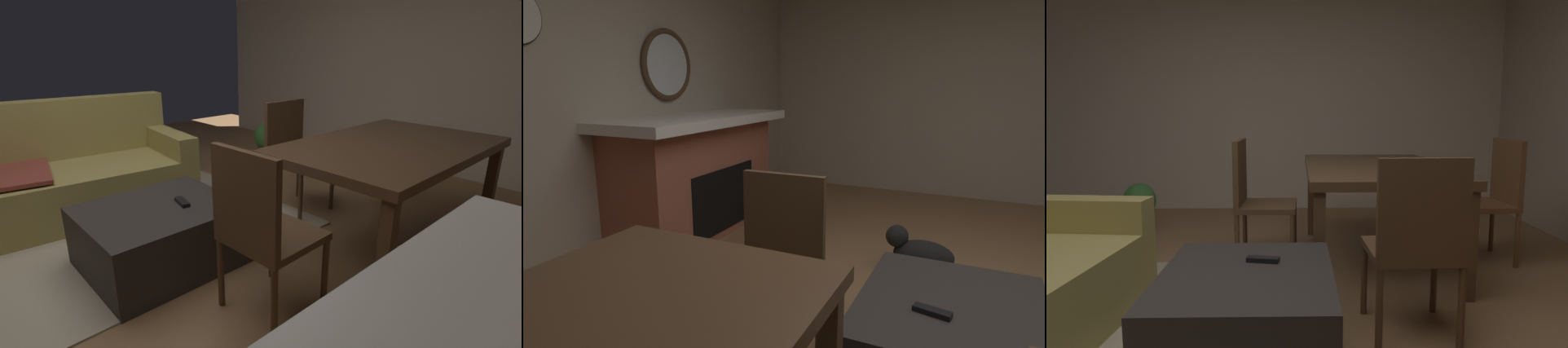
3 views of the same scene
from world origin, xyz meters
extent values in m
cube|color=#B7A893|center=(0.00, -2.80, 1.39)|extent=(7.35, 0.12, 2.78)
cube|color=#B7A893|center=(-3.47, 0.00, 1.39)|extent=(0.12, 6.00, 2.78)
cube|color=#9E5642|center=(-1.04, -2.44, 0.50)|extent=(1.70, 0.60, 1.01)
cube|color=black|center=(-1.04, -2.18, 0.35)|extent=(0.94, 0.10, 0.56)
cube|color=white|center=(-1.04, -2.39, 1.05)|extent=(1.94, 0.76, 0.08)
torus|color=#4C331E|center=(-1.04, -2.71, 1.52)|extent=(0.63, 0.05, 0.63)
cylinder|color=silver|center=(-1.04, -2.71, 1.52)|extent=(0.53, 0.01, 0.53)
cube|color=#2D2826|center=(0.15, -0.15, 0.20)|extent=(0.93, 0.80, 0.41)
cube|color=black|center=(0.29, -0.21, 0.42)|extent=(0.08, 0.17, 0.02)
cube|color=#513823|center=(0.74, -1.41, 0.34)|extent=(0.07, 0.07, 0.68)
cube|color=#513823|center=(0.38, -0.96, 0.43)|extent=(0.46, 0.46, 0.04)
cube|color=#513823|center=(0.18, -0.97, 0.69)|extent=(0.06, 0.44, 0.48)
cylinder|color=#513823|center=(0.59, -1.15, 0.21)|extent=(0.04, 0.04, 0.41)
cylinder|color=#513823|center=(0.18, -0.77, 0.21)|extent=(0.04, 0.04, 0.41)
cylinder|color=#513823|center=(0.19, -1.17, 0.21)|extent=(0.04, 0.04, 0.41)
ellipsoid|color=black|center=(-0.96, -0.40, 0.16)|extent=(0.23, 0.43, 0.22)
sphere|color=black|center=(-0.95, -0.60, 0.28)|extent=(0.16, 0.16, 0.16)
camera|label=1|loc=(-0.89, -2.25, 1.38)|focal=26.50mm
camera|label=2|loc=(2.07, -0.06, 1.38)|focal=29.55mm
camera|label=3|loc=(-1.87, -0.38, 1.14)|focal=31.31mm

